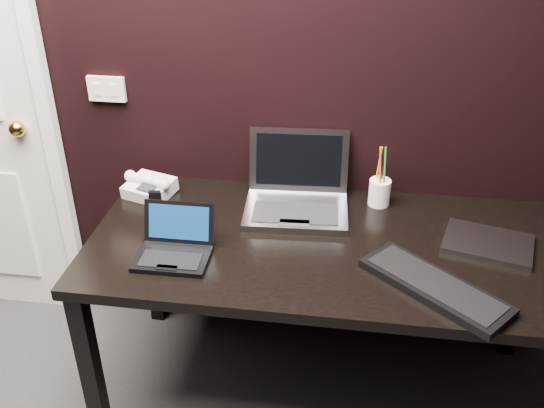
# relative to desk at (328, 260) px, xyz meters

# --- Properties ---
(wall_back) EXTENTS (4.00, 0.00, 4.00)m
(wall_back) POSITION_rel_desk_xyz_m (-0.30, 0.40, 0.64)
(wall_back) COLOR black
(wall_back) RESTS_ON ground
(wall_switch) EXTENTS (0.15, 0.02, 0.10)m
(wall_switch) POSITION_rel_desk_xyz_m (-0.92, 0.39, 0.46)
(wall_switch) COLOR silver
(wall_switch) RESTS_ON wall_back
(desk) EXTENTS (1.70, 0.80, 0.74)m
(desk) POSITION_rel_desk_xyz_m (0.00, 0.00, 0.00)
(desk) COLOR black
(desk) RESTS_ON ground
(netbook) EXTENTS (0.25, 0.22, 0.16)m
(netbook) POSITION_rel_desk_xyz_m (-0.51, -0.16, 0.11)
(netbook) COLOR black
(netbook) RESTS_ON desk
(silver_laptop) EXTENTS (0.41, 0.37, 0.27)m
(silver_laptop) POSITION_rel_desk_xyz_m (-0.14, 0.21, 0.13)
(silver_laptop) COLOR gray
(silver_laptop) RESTS_ON desk
(ext_keyboard) EXTENTS (0.48, 0.44, 0.03)m
(ext_keyboard) POSITION_rel_desk_xyz_m (0.34, -0.22, 0.09)
(ext_keyboard) COLOR black
(ext_keyboard) RESTS_ON desk
(closed_laptop) EXTENTS (0.34, 0.28, 0.02)m
(closed_laptop) POSITION_rel_desk_xyz_m (0.55, 0.06, 0.09)
(closed_laptop) COLOR #94959A
(closed_laptop) RESTS_ON desk
(desk_phone) EXTENTS (0.22, 0.20, 0.10)m
(desk_phone) POSITION_rel_desk_xyz_m (-0.73, 0.23, 0.12)
(desk_phone) COLOR silver
(desk_phone) RESTS_ON desk
(mobile_phone) EXTENTS (0.06, 0.05, 0.09)m
(mobile_phone) POSITION_rel_desk_xyz_m (-0.66, 0.10, 0.11)
(mobile_phone) COLOR black
(mobile_phone) RESTS_ON desk
(pen_cup) EXTENTS (0.09, 0.09, 0.25)m
(pen_cup) POSITION_rel_desk_xyz_m (0.17, 0.29, 0.13)
(pen_cup) COLOR white
(pen_cup) RESTS_ON desk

